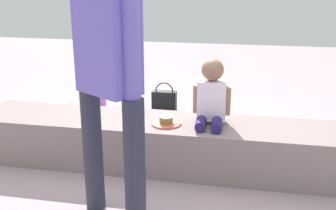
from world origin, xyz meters
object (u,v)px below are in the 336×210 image
Objects in this scene: gift_bag at (96,96)px; cake_box_white at (58,111)px; cake_plate at (166,122)px; adult_standing at (108,56)px; water_bottle_near_gift at (144,124)px; child_seated at (211,96)px; party_cup_red at (107,116)px; handbag_black_leather at (164,100)px.

cake_box_white is (-0.29, -0.36, -0.07)m from gift_bag.
adult_standing is at bearing -103.85° from cake_plate.
water_bottle_near_gift is at bearing 97.03° from adult_standing.
child_seated reaches higher than party_cup_red.
adult_standing is 2.39m from gift_bag.
adult_standing is 18.37× the size of party_cup_red.
cake_box_white is at bearing 152.23° from child_seated.
water_bottle_near_gift is at bearing -16.08° from cake_box_white.
child_seated is 2.41× the size of water_bottle_near_gift.
party_cup_red is at bearing -140.26° from handbag_black_leather.
gift_bag is at bearing 128.48° from cake_plate.
adult_standing is at bearing -82.97° from water_bottle_near_gift.
cake_box_white is at bearing 144.43° from cake_plate.
gift_bag is 0.76m from handbag_black_leather.
cake_plate is (-0.32, -0.09, -0.19)m from child_seated.
cake_box_white is at bearing -128.62° from gift_bag.
cake_plate is (0.18, 0.71, -0.62)m from adult_standing.
water_bottle_near_gift is at bearing -42.63° from gift_bag.
child_seated is 1.51m from handbag_black_leather.
child_seated is 1.52m from party_cup_red.
cake_plate reaches higher than gift_bag.
cake_plate is at bearing 76.15° from adult_standing.
adult_standing reaches higher than handbag_black_leather.
party_cup_red is at bearing 142.57° from child_seated.
handbag_black_leather is (0.51, 0.43, 0.07)m from party_cup_red.
water_bottle_near_gift is 2.21× the size of party_cup_red.
child_seated is 1.95m from cake_box_white.
adult_standing reaches higher than party_cup_red.
handbag_black_leather reaches higher than water_bottle_near_gift.
gift_bag reaches higher than water_bottle_near_gift.
child_seated is 1.03m from adult_standing.
child_seated is at bearing -37.43° from party_cup_red.
party_cup_red is 0.67m from handbag_black_leather.
cake_box_white is at bearing 178.80° from party_cup_red.
gift_bag is at bearing 137.92° from child_seated.
child_seated is 1.57× the size of gift_bag.
cake_box_white is (-1.17, 1.68, -0.94)m from adult_standing.
cake_box_white is at bearing 124.99° from adult_standing.
adult_standing is at bearing -121.90° from child_seated.
cake_plate reaches higher than party_cup_red.
party_cup_red is 0.32× the size of cake_box_white.
cake_plate is 0.73× the size of gift_bag.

